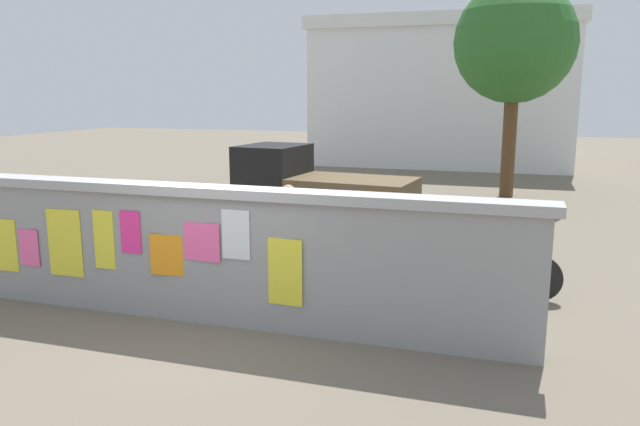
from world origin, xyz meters
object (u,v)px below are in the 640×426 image
at_px(tree_roadside, 515,43).
at_px(auto_rickshaw_truck, 316,193).
at_px(bicycle_near, 501,273).
at_px(bicycle_far, 492,241).
at_px(motorcycle, 183,244).
at_px(person_walking, 289,228).

bearing_deg(tree_roadside, auto_rickshaw_truck, -119.60).
xyz_separation_m(bicycle_near, bicycle_far, (-0.20, 1.99, 0.00)).
relative_size(motorcycle, tree_roadside, 0.32).
distance_m(bicycle_far, tree_roadside, 8.25).
bearing_deg(motorcycle, bicycle_near, 2.75).
xyz_separation_m(auto_rickshaw_truck, tree_roadside, (3.64, 6.41, 3.35)).
distance_m(auto_rickshaw_truck, bicycle_near, 4.74).
bearing_deg(bicycle_far, tree_roadside, 89.23).
distance_m(auto_rickshaw_truck, tree_roadside, 8.10).
relative_size(auto_rickshaw_truck, person_walking, 2.31).
height_order(motorcycle, person_walking, person_walking).
height_order(bicycle_far, person_walking, person_walking).
relative_size(bicycle_near, bicycle_far, 1.03).
distance_m(bicycle_near, tree_roadside, 10.05).
distance_m(motorcycle, bicycle_near, 5.06).
bearing_deg(bicycle_near, auto_rickshaw_truck, 142.66).
xyz_separation_m(auto_rickshaw_truck, person_walking, (0.75, -3.60, 0.09)).
relative_size(auto_rickshaw_truck, bicycle_far, 2.25).
distance_m(bicycle_near, person_walking, 3.14).
distance_m(bicycle_far, person_walking, 3.96).
height_order(bicycle_far, tree_roadside, tree_roadside).
bearing_deg(bicycle_far, bicycle_near, -84.41).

